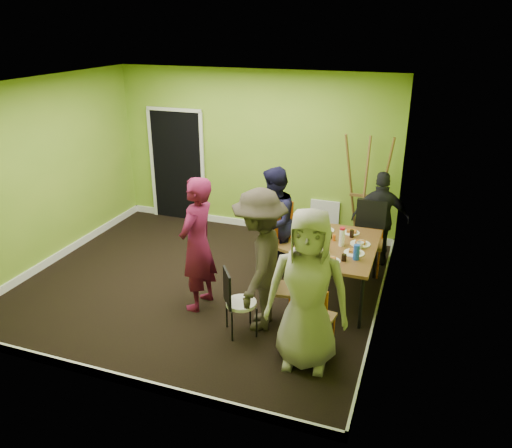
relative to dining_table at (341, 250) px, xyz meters
The scene contains 28 objects.
ground 2.07m from the dining_table, behind, with size 5.00×5.00×0.00m, color black.
room_walls 1.99m from the dining_table, behind, with size 5.04×4.54×2.82m.
dining_table is the anchor object (origin of this frame).
chair_left_far 0.88m from the dining_table, 157.93° to the left, with size 0.59×0.59×1.09m.
chair_left_near 1.09m from the dining_table, 130.81° to the right, with size 0.44×0.44×0.92m.
chair_back_end 1.06m from the dining_table, 76.89° to the left, with size 0.46×0.54×1.06m.
chair_front_end 1.34m from the dining_table, 91.48° to the right, with size 0.41×0.41×0.87m.
chair_bentwood 1.64m from the dining_table, 127.89° to the right, with size 0.46×0.46×0.85m.
easel 1.72m from the dining_table, 88.04° to the left, with size 0.77×0.72×1.92m.
plate_near_left 0.56m from the dining_table, 124.27° to the left, with size 0.24×0.24×0.01m, color white.
plate_near_right 0.49m from the dining_table, 129.61° to the right, with size 0.25×0.25×0.01m, color white.
plate_far_back 0.49m from the dining_table, 84.60° to the left, with size 0.23×0.23×0.01m, color white.
plate_far_front 0.49m from the dining_table, 96.27° to the right, with size 0.25×0.25×0.01m, color white.
plate_wall_back 0.27m from the dining_table, 34.38° to the left, with size 0.27×0.27×0.01m, color white.
plate_wall_front 0.25m from the dining_table, 39.50° to the right, with size 0.27×0.27×0.01m, color white.
thermos 0.17m from the dining_table, 113.26° to the left, with size 0.07×0.07×0.23m, color white.
blue_bottle 0.43m from the dining_table, 53.77° to the right, with size 0.08×0.08×0.20m, color blue.
orange_bottle 0.22m from the dining_table, 131.72° to the left, with size 0.04×0.04×0.08m, color #D95F14.
glass_mid 0.31m from the dining_table, 134.51° to the left, with size 0.06×0.06×0.09m, color black.
glass_back 0.37m from the dining_table, 78.40° to the left, with size 0.06×0.06×0.11m, color black.
glass_front 0.44m from the dining_table, 76.19° to the right, with size 0.06×0.06×0.09m, color black.
cup_a 0.32m from the dining_table, 135.22° to the right, with size 0.13×0.13×0.10m, color white.
cup_b 0.26m from the dining_table, ahead, with size 0.10×0.10×0.09m, color white.
person_standing 1.91m from the dining_table, 153.19° to the right, with size 0.65×0.43×1.78m, color #5D102F.
person_left_far 1.14m from the dining_table, 160.61° to the left, with size 0.79×0.61×1.62m, color black.
person_left_near 1.31m from the dining_table, 128.28° to the right, with size 1.14×0.66×1.77m, color #2E281F.
person_back_end 1.26m from the dining_table, 73.15° to the left, with size 0.87×0.36×1.48m, color black.
person_front_end 1.56m from the dining_table, 93.08° to the right, with size 0.89×0.58×1.81m, color #9B9588.
Camera 1 is at (2.87, -5.72, 3.54)m, focal length 35.00 mm.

